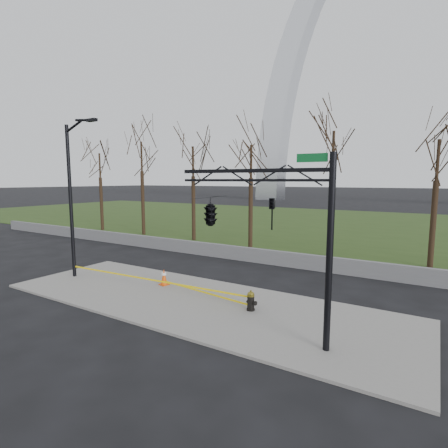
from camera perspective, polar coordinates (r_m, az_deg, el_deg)
The scene contains 11 objects.
ground at distance 15.35m, azimuth -5.00°, elevation -12.65°, with size 500.00×500.00×0.00m, color black.
sidewalk at distance 15.33m, azimuth -5.00°, elevation -12.48°, with size 18.00×6.00×0.10m, color gray.
grass_strip at distance 42.77m, azimuth 19.71°, elevation -0.18°, with size 120.00×40.00×0.06m, color #283E16.
guardrail at distance 21.91m, azimuth 7.61°, elevation -5.40°, with size 60.00×0.30×0.90m, color #59595B.
gateway_arch at distance 91.18m, azimuth 27.13°, elevation 23.86°, with size 66.00×6.00×65.00m, color silver, non-canonical shape.
tree_row at distance 26.43m, azimuth 4.73°, elevation 5.98°, with size 39.38×4.00×9.31m.
fire_hydrant at distance 14.08m, azimuth 4.44°, elevation -12.46°, with size 0.51×0.33×0.81m.
traffic_cone at distance 17.50m, azimuth -9.79°, elevation -8.54°, with size 0.49×0.49×0.79m.
street_light at distance 19.67m, azimuth -23.51°, elevation 5.11°, with size 2.39×0.23×8.21m.
traffic_signal_mast at distance 11.53m, azimuth 1.07°, elevation 1.93°, with size 5.09×2.52×6.00m.
caution_tape at distance 16.34m, azimuth -9.37°, elevation -9.57°, with size 10.31×1.32×0.42m.
Camera 1 is at (8.65, -11.56, 5.21)m, focal length 27.95 mm.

